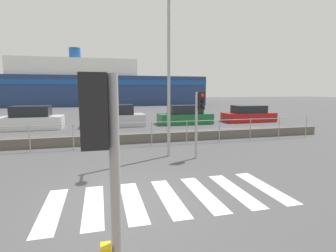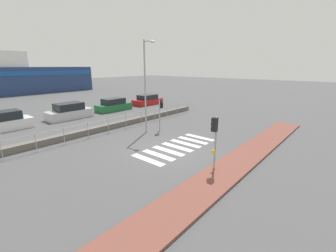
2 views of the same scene
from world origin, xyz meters
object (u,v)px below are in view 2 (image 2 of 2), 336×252
at_px(parked_car_green, 114,105).
at_px(parked_car_red, 148,100).
at_px(parked_car_silver, 69,112).
at_px(parked_car_white, 4,122).
at_px(traffic_light_near, 215,133).
at_px(streetlamp, 146,78).
at_px(traffic_light_far, 161,108).

distance_m(parked_car_green, parked_car_red, 5.58).
bearing_deg(parked_car_silver, parked_car_white, 180.00).
relative_size(traffic_light_near, streetlamp, 0.40).
xyz_separation_m(traffic_light_near, streetlamp, (2.62, 7.31, 2.23)).
distance_m(parked_car_white, parked_car_red, 16.47).
height_order(parked_car_white, parked_car_red, parked_car_white).
height_order(parked_car_white, parked_car_silver, parked_car_silver).
relative_size(traffic_light_far, streetlamp, 0.37).
bearing_deg(parked_car_red, parked_car_white, 180.00).
bearing_deg(parked_car_red, traffic_light_far, -129.80).
xyz_separation_m(traffic_light_far, parked_car_silver, (-2.62, 10.01, -1.21)).
bearing_deg(streetlamp, traffic_light_far, -23.24).
bearing_deg(parked_car_red, streetlamp, -134.45).
height_order(streetlamp, parked_car_white, streetlamp).
distance_m(streetlamp, parked_car_green, 10.91).
xyz_separation_m(traffic_light_far, parked_car_red, (8.34, 10.01, -1.30)).
relative_size(traffic_light_near, traffic_light_far, 1.09).
distance_m(traffic_light_near, traffic_light_far, 7.78).
relative_size(parked_car_silver, parked_car_green, 1.03).
relative_size(traffic_light_far, parked_car_green, 0.62).
xyz_separation_m(parked_car_green, parked_car_red, (5.58, 0.00, -0.04)).
relative_size(traffic_light_far, parked_car_red, 0.60).
bearing_deg(parked_car_white, streetlamp, -53.44).
xyz_separation_m(streetlamp, parked_car_silver, (-1.58, 9.56, -3.58)).
bearing_deg(parked_car_red, parked_car_silver, 180.00).
relative_size(streetlamp, parked_car_silver, 1.63).
height_order(streetlamp, parked_car_green, streetlamp).
height_order(traffic_light_near, parked_car_green, traffic_light_near).
distance_m(traffic_light_far, streetlamp, 2.63).
relative_size(traffic_light_near, parked_car_white, 0.71).
bearing_deg(traffic_light_near, parked_car_green, 69.19).
xyz_separation_m(traffic_light_near, parked_car_silver, (1.04, 16.87, -1.35)).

